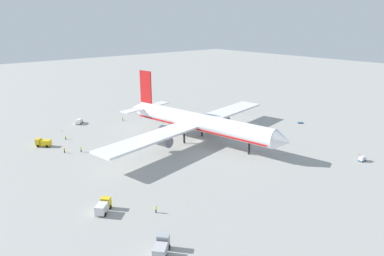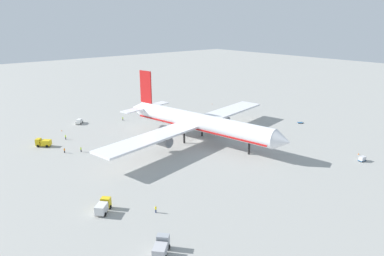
% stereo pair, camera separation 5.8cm
% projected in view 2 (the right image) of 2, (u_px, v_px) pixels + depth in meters
% --- Properties ---
extents(ground_plane, '(600.00, 600.00, 0.00)m').
position_uv_depth(ground_plane, '(200.00, 141.00, 126.80)').
color(ground_plane, '#9E9E99').
extents(airliner, '(69.92, 82.60, 23.03)m').
position_uv_depth(airliner, '(197.00, 122.00, 125.67)').
color(airliner, white).
rests_on(airliner, ground).
extents(service_truck_0, '(4.97, 5.21, 2.67)m').
position_uv_depth(service_truck_0, '(103.00, 206.00, 79.56)').
color(service_truck_0, yellow).
rests_on(service_truck_0, ground).
extents(service_truck_1, '(5.04, 5.27, 2.85)m').
position_uv_depth(service_truck_1, '(161.00, 247.00, 65.40)').
color(service_truck_1, '#999EA5').
rests_on(service_truck_1, ground).
extents(service_truck_2, '(4.95, 5.11, 2.79)m').
position_uv_depth(service_truck_2, '(43.00, 142.00, 121.01)').
color(service_truck_2, yellow).
rests_on(service_truck_2, ground).
extents(service_van, '(4.59, 4.38, 1.97)m').
position_uv_depth(service_van, '(79.00, 121.00, 147.77)').
color(service_van, white).
rests_on(service_van, ground).
extents(baggage_cart_0, '(2.46, 2.69, 0.40)m').
position_uv_depth(baggage_cart_0, '(300.00, 123.00, 148.58)').
color(baggage_cart_0, '#26598C').
rests_on(baggage_cart_0, ground).
extents(baggage_cart_1, '(1.81, 3.14, 1.52)m').
position_uv_depth(baggage_cart_1, '(362.00, 159.00, 108.51)').
color(baggage_cart_1, '#26598C').
rests_on(baggage_cart_1, ground).
extents(ground_worker_0, '(0.56, 0.56, 1.79)m').
position_uv_depth(ground_worker_0, '(66.00, 137.00, 128.17)').
color(ground_worker_0, black).
rests_on(ground_worker_0, ground).
extents(ground_worker_1, '(0.51, 0.51, 1.71)m').
position_uv_depth(ground_worker_1, '(156.00, 209.00, 79.46)').
color(ground_worker_1, navy).
rests_on(ground_worker_1, ground).
extents(ground_worker_2, '(0.40, 0.40, 1.69)m').
position_uv_depth(ground_worker_2, '(64.00, 150.00, 115.30)').
color(ground_worker_2, black).
rests_on(ground_worker_2, ground).
extents(ground_worker_3, '(0.48, 0.48, 1.73)m').
position_uv_depth(ground_worker_3, '(123.00, 119.00, 152.27)').
color(ground_worker_3, black).
rests_on(ground_worker_3, ground).
extents(ground_worker_4, '(0.55, 0.55, 1.75)m').
position_uv_depth(ground_worker_4, '(81.00, 149.00, 116.06)').
color(ground_worker_4, black).
rests_on(ground_worker_4, ground).
extents(traffic_cone_0, '(0.36, 0.36, 0.55)m').
position_uv_depth(traffic_cone_0, '(359.00, 154.00, 114.03)').
color(traffic_cone_0, orange).
rests_on(traffic_cone_0, ground).
extents(traffic_cone_1, '(0.36, 0.36, 0.55)m').
position_uv_depth(traffic_cone_1, '(62.00, 130.00, 137.95)').
color(traffic_cone_1, orange).
rests_on(traffic_cone_1, ground).
extents(traffic_cone_2, '(0.36, 0.36, 0.55)m').
position_uv_depth(traffic_cone_2, '(212.00, 104.00, 181.83)').
color(traffic_cone_2, orange).
rests_on(traffic_cone_2, ground).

